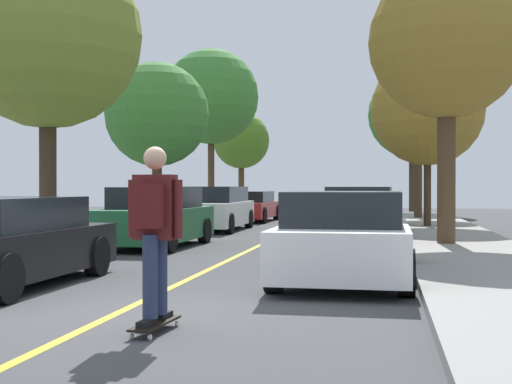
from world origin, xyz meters
TOP-DOWN VIEW (x-y plane):
  - ground at (0.00, 0.00)m, footprint 80.00×80.00m
  - center_line at (0.00, 4.00)m, footprint 0.12×39.20m
  - parked_car_left_nearest at (-2.44, 1.77)m, footprint 1.92×4.20m
  - parked_car_left_near at (-2.44, 8.58)m, footprint 2.05×4.24m
  - parked_car_left_far at (-2.44, 15.01)m, footprint 1.83×4.71m
  - parked_car_left_farthest at (-2.44, 21.05)m, footprint 1.92×4.58m
  - parked_car_right_nearest at (2.44, 3.37)m, footprint 2.03×4.48m
  - parked_car_right_near at (2.44, 10.52)m, footprint 1.95×4.71m
  - parked_car_right_far at (2.44, 16.34)m, footprint 1.92×4.53m
  - street_tree_left_nearest at (-4.45, 7.13)m, footprint 4.24×4.24m
  - street_tree_left_near at (-4.45, 14.85)m, footprint 3.48×3.48m
  - street_tree_left_far at (-4.45, 22.31)m, footprint 4.18×4.18m
  - street_tree_left_farthest at (-4.45, 28.93)m, footprint 3.00×3.00m
  - street_tree_right_nearest at (4.45, 9.25)m, footprint 3.61×3.61m
  - street_tree_right_near at (4.45, 16.36)m, footprint 3.75×3.75m
  - street_tree_right_far at (4.45, 22.71)m, footprint 3.17×3.17m
  - street_tree_right_farthest at (4.45, 29.77)m, footprint 4.51×4.51m
  - skateboard at (0.77, -0.86)m, footprint 0.30×0.86m
  - skateboarder at (0.76, -0.90)m, footprint 0.59×0.71m

SIDE VIEW (x-z plane):
  - ground at x=0.00m, z-range 0.00..0.00m
  - center_line at x=0.00m, z-range 0.00..0.01m
  - skateboard at x=0.77m, z-range 0.04..0.14m
  - parked_car_left_farthest at x=-2.44m, z-range -0.01..1.25m
  - parked_car_left_nearest at x=-2.44m, z-range 0.00..1.30m
  - parked_car_right_far at x=2.44m, z-range -0.01..1.35m
  - parked_car_right_nearest at x=2.44m, z-range -0.02..1.37m
  - parked_car_left_near at x=-2.44m, z-range -0.02..1.42m
  - parked_car_right_near at x=2.44m, z-range -0.03..1.42m
  - parked_car_left_far at x=-2.44m, z-range 0.00..1.45m
  - skateboarder at x=0.76m, z-range 0.22..1.97m
  - street_tree_left_near at x=-4.45m, z-range 1.12..6.59m
  - street_tree_left_farthest at x=-4.45m, z-range 1.25..6.52m
  - street_tree_right_near at x=4.45m, z-range 1.14..6.90m
  - street_tree_right_nearest at x=4.45m, z-range 1.55..8.06m
  - street_tree_left_nearest at x=-4.45m, z-range 1.43..8.29m
  - street_tree_right_far at x=4.45m, z-range 1.71..8.08m
  - street_tree_right_farthest at x=4.45m, z-range 1.54..8.86m
  - street_tree_left_far at x=-4.45m, z-range 1.71..9.06m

